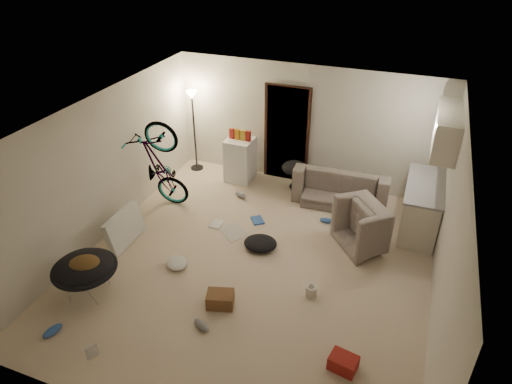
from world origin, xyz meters
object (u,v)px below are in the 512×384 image
at_px(mini_fridge, 240,160).
at_px(juicer, 311,290).
at_px(floor_lamp, 193,114).
at_px(sofa, 341,188).
at_px(kitchen_counter, 421,208).
at_px(drink_case_a, 220,299).
at_px(bicycle, 162,183).
at_px(saucer_chair, 86,273).
at_px(drink_case_b, 343,363).
at_px(armchair, 376,228).
at_px(tv_box, 125,228).

xyz_separation_m(mini_fridge, juicer, (2.35, -2.94, -0.37)).
bearing_deg(juicer, mini_fridge, 128.71).
relative_size(floor_lamp, sofa, 0.99).
xyz_separation_m(kitchen_counter, drink_case_a, (-2.56, -3.05, -0.33)).
relative_size(floor_lamp, bicycle, 0.96).
distance_m(floor_lamp, juicer, 4.76).
relative_size(bicycle, mini_fridge, 2.02).
height_order(floor_lamp, sofa, floor_lamp).
bearing_deg(sofa, drink_case_a, 70.66).
height_order(kitchen_counter, drink_case_a, kitchen_counter).
distance_m(bicycle, drink_case_a, 3.03).
bearing_deg(saucer_chair, drink_case_b, 0.34).
bearing_deg(armchair, bicycle, 54.48).
height_order(drink_case_a, juicer, juicer).
relative_size(mini_fridge, tv_box, 1.03).
relative_size(armchair, juicer, 3.90).
xyz_separation_m(bicycle, drink_case_b, (4.07, -2.53, -0.40)).
bearing_deg(juicer, saucer_chair, -159.99).
height_order(tv_box, juicer, tv_box).
xyz_separation_m(sofa, bicycle, (-3.21, -1.42, 0.23)).
bearing_deg(armchair, mini_fridge, 28.32).
distance_m(floor_lamp, bicycle, 1.82).
distance_m(sofa, drink_case_a, 3.65).
relative_size(kitchen_counter, drink_case_b, 4.38).
bearing_deg(sofa, juicer, 90.21).
relative_size(kitchen_counter, saucer_chair, 1.58).
xyz_separation_m(kitchen_counter, mini_fridge, (-3.72, 0.55, 0.03)).
bearing_deg(saucer_chair, armchair, 36.11).
relative_size(sofa, saucer_chair, 1.94).
bearing_deg(floor_lamp, tv_box, -88.02).
bearing_deg(sofa, drink_case_b, 99.43).
bearing_deg(tv_box, kitchen_counter, 24.14).
height_order(floor_lamp, kitchen_counter, floor_lamp).
xyz_separation_m(floor_lamp, saucer_chair, (0.33, -4.18, -0.91)).
xyz_separation_m(floor_lamp, bicycle, (0.10, -1.62, -0.81)).
relative_size(bicycle, saucer_chair, 1.99).
bearing_deg(tv_box, drink_case_b, -18.47).
xyz_separation_m(sofa, tv_box, (-3.21, -2.69, 0.03)).
distance_m(sofa, drink_case_b, 4.05).
relative_size(floor_lamp, kitchen_counter, 1.21).
bearing_deg(kitchen_counter, drink_case_b, -100.67).
xyz_separation_m(bicycle, drink_case_a, (2.17, -2.08, -0.38)).
xyz_separation_m(bicycle, juicer, (3.36, -1.42, -0.40)).
height_order(saucer_chair, drink_case_b, saucer_chair).
distance_m(floor_lamp, armchair, 4.49).
bearing_deg(bicycle, armchair, -91.14).
height_order(armchair, mini_fridge, mini_fridge).
bearing_deg(bicycle, mini_fridge, -37.94).
bearing_deg(drink_case_a, saucer_chair, 177.34).
distance_m(tv_box, drink_case_b, 4.27).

